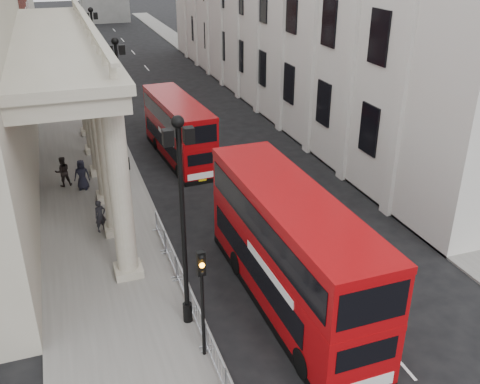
{
  "coord_description": "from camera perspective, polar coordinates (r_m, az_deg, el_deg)",
  "views": [
    {
      "loc": [
        -4.15,
        -12.44,
        13.62
      ],
      "look_at": [
        3.4,
        9.33,
        2.66
      ],
      "focal_mm": 40.0,
      "sensor_mm": 36.0,
      "label": 1
    }
  ],
  "objects": [
    {
      "name": "lamp_post_north",
      "position": [
        49.35,
        -15.19,
        14.42
      ],
      "size": [
        1.05,
        0.44,
        8.32
      ],
      "color": "black",
      "rests_on": "sidewalk_west"
    },
    {
      "name": "pedestrian_c",
      "position": [
        32.82,
        -16.51,
        1.78
      ],
      "size": [
        1.01,
        0.77,
        1.84
      ],
      "primitive_type": "imported",
      "rotation": [
        0.0,
        0.0,
        6.06
      ],
      "color": "black",
      "rests_on": "sidewalk_west"
    },
    {
      "name": "bus_far",
      "position": [
        36.21,
        -6.6,
        6.77
      ],
      "size": [
        2.92,
        9.6,
        4.09
      ],
      "rotation": [
        0.0,
        0.0,
        0.07
      ],
      "color": "#8D0609",
      "rests_on": "ground"
    },
    {
      "name": "pedestrian_b",
      "position": [
        33.59,
        -18.4,
        2.08
      ],
      "size": [
        1.0,
        0.84,
        1.85
      ],
      "primitive_type": "imported",
      "rotation": [
        0.0,
        0.0,
        3.31
      ],
      "color": "black",
      "rests_on": "sidewalk_west"
    },
    {
      "name": "sidewalk_east",
      "position": [
        47.93,
        3.35,
        8.95
      ],
      "size": [
        3.0,
        140.0,
        0.12
      ],
      "primitive_type": "cube",
      "color": "slate",
      "rests_on": "ground"
    },
    {
      "name": "lamp_post_south",
      "position": [
        18.94,
        -6.17,
        -2.11
      ],
      "size": [
        1.05,
        0.44,
        8.32
      ],
      "color": "black",
      "rests_on": "sidewalk_west"
    },
    {
      "name": "lamp_post_mid",
      "position": [
        33.78,
        -12.64,
        9.88
      ],
      "size": [
        1.05,
        0.44,
        8.32
      ],
      "color": "black",
      "rests_on": "sidewalk_west"
    },
    {
      "name": "crowd_barriers",
      "position": [
        19.93,
        -3.62,
        -15.16
      ],
      "size": [
        0.5,
        18.75,
        1.1
      ],
      "color": "gray",
      "rests_on": "sidewalk_west"
    },
    {
      "name": "sidewalk_west",
      "position": [
        44.57,
        -16.84,
        6.61
      ],
      "size": [
        6.0,
        140.0,
        0.12
      ],
      "primitive_type": "cube",
      "color": "slate",
      "rests_on": "ground"
    },
    {
      "name": "bus_near",
      "position": [
        21.27,
        5.35,
        -5.99
      ],
      "size": [
        2.95,
        11.46,
        4.93
      ],
      "rotation": [
        0.0,
        0.0,
        0.02
      ],
      "color": "#9D070A",
      "rests_on": "ground"
    },
    {
      "name": "pedestrian_a",
      "position": [
        27.85,
        -14.68,
        -2.5
      ],
      "size": [
        0.73,
        0.64,
        1.69
      ],
      "primitive_type": "imported",
      "rotation": [
        0.0,
        0.0,
        0.47
      ],
      "color": "black",
      "rests_on": "sidewalk_west"
    },
    {
      "name": "traffic_light",
      "position": [
        18.22,
        -4.08,
        -9.9
      ],
      "size": [
        0.28,
        0.33,
        4.3
      ],
      "color": "black",
      "rests_on": "sidewalk_west"
    },
    {
      "name": "kerb",
      "position": [
        44.74,
        -13.07,
        7.13
      ],
      "size": [
        0.2,
        140.0,
        0.14
      ],
      "primitive_type": "cube",
      "color": "slate",
      "rests_on": "ground"
    }
  ]
}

